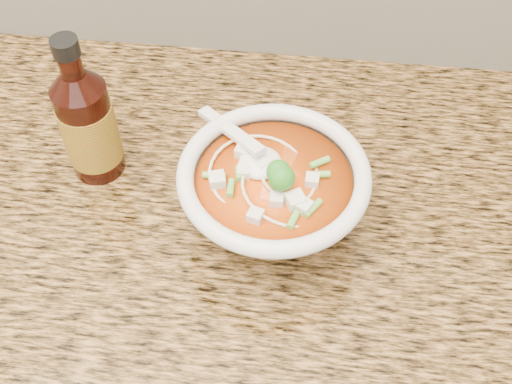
# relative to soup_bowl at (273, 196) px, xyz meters

# --- Properties ---
(cabinet) EXTENTS (4.00, 0.65, 0.86)m
(cabinet) POSITION_rel_soup_bowl_xyz_m (-0.33, 0.01, -0.52)
(cabinet) COLOR black
(cabinet) RESTS_ON ground
(counter_slab) EXTENTS (4.00, 0.68, 0.04)m
(counter_slab) POSITION_rel_soup_bowl_xyz_m (-0.33, 0.01, -0.07)
(counter_slab) COLOR #9F6D3A
(counter_slab) RESTS_ON cabinet
(soup_bowl) EXTENTS (0.22, 0.22, 0.12)m
(soup_bowl) POSITION_rel_soup_bowl_xyz_m (0.00, 0.00, 0.00)
(soup_bowl) COLOR white
(soup_bowl) RESTS_ON counter_slab
(hot_sauce_bottle) EXTENTS (0.08, 0.08, 0.20)m
(hot_sauce_bottle) POSITION_rel_soup_bowl_xyz_m (-0.23, 0.06, 0.03)
(hot_sauce_bottle) COLOR #390E07
(hot_sauce_bottle) RESTS_ON counter_slab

